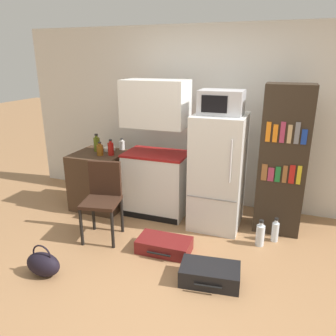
{
  "coord_description": "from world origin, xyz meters",
  "views": [
    {
      "loc": [
        0.85,
        -2.48,
        2.03
      ],
      "look_at": [
        -0.36,
        0.85,
        0.84
      ],
      "focal_mm": 35.0,
      "sensor_mm": 36.0,
      "label": 1
    }
  ],
  "objects_px": {
    "suitcase_small_flat": "(210,274)",
    "water_bottle_front": "(260,235)",
    "bottle_ketchup_red": "(111,149)",
    "bowl": "(110,149)",
    "refrigerator": "(218,172)",
    "suitcase_large_flat": "(164,245)",
    "bottle_milk_white": "(122,145)",
    "bottle_amber_beer": "(100,150)",
    "water_bottle_middle": "(275,231)",
    "bottle_olive_oil": "(97,144)",
    "kitchen_hutch": "(156,156)",
    "side_table": "(100,180)",
    "chair": "(103,193)",
    "microwave": "(221,102)",
    "bookshelf": "(283,161)",
    "handbag": "(43,264)"
  },
  "relations": [
    {
      "from": "suitcase_small_flat",
      "to": "water_bottle_front",
      "type": "height_order",
      "value": "water_bottle_front"
    },
    {
      "from": "bottle_ketchup_red",
      "to": "bowl",
      "type": "xyz_separation_m",
      "value": [
        -0.13,
        0.2,
        -0.07
      ]
    },
    {
      "from": "water_bottle_front",
      "to": "bowl",
      "type": "bearing_deg",
      "value": 167.06
    },
    {
      "from": "refrigerator",
      "to": "suitcase_large_flat",
      "type": "distance_m",
      "value": 1.11
    },
    {
      "from": "bottle_milk_white",
      "to": "water_bottle_front",
      "type": "distance_m",
      "value": 2.24
    },
    {
      "from": "bottle_amber_beer",
      "to": "water_bottle_middle",
      "type": "distance_m",
      "value": 2.44
    },
    {
      "from": "bottle_olive_oil",
      "to": "kitchen_hutch",
      "type": "bearing_deg",
      "value": -1.02
    },
    {
      "from": "refrigerator",
      "to": "bottle_amber_beer",
      "type": "bearing_deg",
      "value": -176.5
    },
    {
      "from": "side_table",
      "to": "bottle_olive_oil",
      "type": "xyz_separation_m",
      "value": [
        -0.07,
        0.09,
        0.5
      ]
    },
    {
      "from": "bottle_olive_oil",
      "to": "bowl",
      "type": "bearing_deg",
      "value": 32.47
    },
    {
      "from": "bottle_milk_white",
      "to": "chair",
      "type": "xyz_separation_m",
      "value": [
        0.26,
        -0.99,
        -0.32
      ]
    },
    {
      "from": "microwave",
      "to": "water_bottle_middle",
      "type": "relative_size",
      "value": 1.7
    },
    {
      "from": "bowl",
      "to": "suitcase_small_flat",
      "type": "bearing_deg",
      "value": -36.7
    },
    {
      "from": "microwave",
      "to": "chair",
      "type": "relative_size",
      "value": 0.55
    },
    {
      "from": "microwave",
      "to": "bowl",
      "type": "bearing_deg",
      "value": 174.13
    },
    {
      "from": "refrigerator",
      "to": "bookshelf",
      "type": "distance_m",
      "value": 0.77
    },
    {
      "from": "bottle_ketchup_red",
      "to": "suitcase_large_flat",
      "type": "height_order",
      "value": "bottle_ketchup_red"
    },
    {
      "from": "microwave",
      "to": "suitcase_small_flat",
      "type": "distance_m",
      "value": 1.88
    },
    {
      "from": "refrigerator",
      "to": "suitcase_large_flat",
      "type": "bearing_deg",
      "value": -115.6
    },
    {
      "from": "refrigerator",
      "to": "bottle_ketchup_red",
      "type": "relative_size",
      "value": 6.59
    },
    {
      "from": "bottle_milk_white",
      "to": "handbag",
      "type": "distance_m",
      "value": 2.02
    },
    {
      "from": "side_table",
      "to": "water_bottle_front",
      "type": "relative_size",
      "value": 2.5
    },
    {
      "from": "bottle_olive_oil",
      "to": "suitcase_small_flat",
      "type": "height_order",
      "value": "bottle_olive_oil"
    },
    {
      "from": "suitcase_small_flat",
      "to": "microwave",
      "type": "bearing_deg",
      "value": 92.54
    },
    {
      "from": "handbag",
      "to": "water_bottle_middle",
      "type": "distance_m",
      "value": 2.54
    },
    {
      "from": "refrigerator",
      "to": "bowl",
      "type": "xyz_separation_m",
      "value": [
        -1.59,
        0.16,
        0.1
      ]
    },
    {
      "from": "handbag",
      "to": "side_table",
      "type": "bearing_deg",
      "value": 100.65
    },
    {
      "from": "side_table",
      "to": "kitchen_hutch",
      "type": "xyz_separation_m",
      "value": [
        0.83,
        0.07,
        0.42
      ]
    },
    {
      "from": "refrigerator",
      "to": "bowl",
      "type": "relative_size",
      "value": 8.76
    },
    {
      "from": "bottle_milk_white",
      "to": "water_bottle_front",
      "type": "xyz_separation_m",
      "value": [
        2.03,
        -0.6,
        -0.72
      ]
    },
    {
      "from": "microwave",
      "to": "kitchen_hutch",
      "type": "bearing_deg",
      "value": 176.28
    },
    {
      "from": "handbag",
      "to": "water_bottle_front",
      "type": "relative_size",
      "value": 1.14
    },
    {
      "from": "bowl",
      "to": "bottle_amber_beer",
      "type": "bearing_deg",
      "value": -89.42
    },
    {
      "from": "water_bottle_middle",
      "to": "bottle_ketchup_red",
      "type": "bearing_deg",
      "value": 176.23
    },
    {
      "from": "side_table",
      "to": "bottle_amber_beer",
      "type": "distance_m",
      "value": 0.48
    },
    {
      "from": "bookshelf",
      "to": "suitcase_small_flat",
      "type": "relative_size",
      "value": 2.98
    },
    {
      "from": "bottle_ketchup_red",
      "to": "chair",
      "type": "bearing_deg",
      "value": -68.94
    },
    {
      "from": "kitchen_hutch",
      "to": "water_bottle_middle",
      "type": "relative_size",
      "value": 6.06
    },
    {
      "from": "refrigerator",
      "to": "suitcase_small_flat",
      "type": "relative_size",
      "value": 2.38
    },
    {
      "from": "bottle_ketchup_red",
      "to": "suitcase_small_flat",
      "type": "distance_m",
      "value": 2.15
    },
    {
      "from": "handbag",
      "to": "bottle_olive_oil",
      "type": "bearing_deg",
      "value": 102.5
    },
    {
      "from": "microwave",
      "to": "water_bottle_front",
      "type": "distance_m",
      "value": 1.57
    },
    {
      "from": "bottle_milk_white",
      "to": "bottle_ketchup_red",
      "type": "height_order",
      "value": "bottle_ketchup_red"
    },
    {
      "from": "bookshelf",
      "to": "water_bottle_middle",
      "type": "distance_m",
      "value": 0.82
    },
    {
      "from": "side_table",
      "to": "bottle_milk_white",
      "type": "bearing_deg",
      "value": 52.58
    },
    {
      "from": "bookshelf",
      "to": "bottle_ketchup_red",
      "type": "xyz_separation_m",
      "value": [
        -2.19,
        -0.17,
        -0.01
      ]
    },
    {
      "from": "chair",
      "to": "refrigerator",
      "type": "bearing_deg",
      "value": 20.36
    },
    {
      "from": "microwave",
      "to": "suitcase_small_flat",
      "type": "xyz_separation_m",
      "value": [
        0.2,
        -1.17,
        -1.46
      ]
    },
    {
      "from": "kitchen_hutch",
      "to": "bowl",
      "type": "bearing_deg",
      "value": 171.79
    },
    {
      "from": "bowl",
      "to": "suitcase_small_flat",
      "type": "relative_size",
      "value": 0.27
    }
  ]
}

